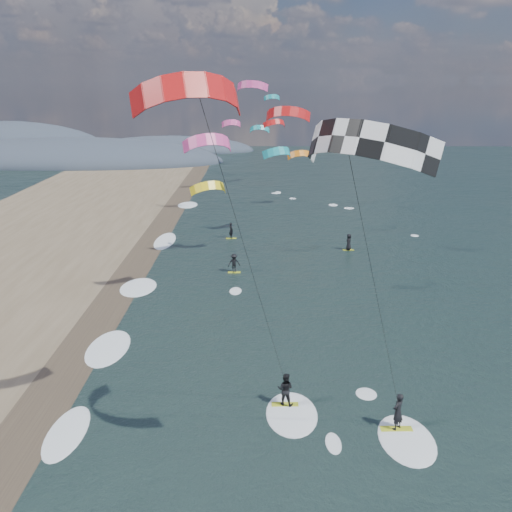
{
  "coord_description": "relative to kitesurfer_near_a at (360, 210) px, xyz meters",
  "views": [
    {
      "loc": [
        -0.87,
        -17.44,
        16.09
      ],
      "look_at": [
        -1.0,
        12.0,
        7.0
      ],
      "focal_mm": 40.0,
      "sensor_mm": 36.0,
      "label": 1
    }
  ],
  "objects": [
    {
      "name": "coastal_hills",
      "position": [
        -47.39,
        106.56,
        -11.91
      ],
      "size": [
        80.0,
        41.0,
        15.0
      ],
      "color": "#3D4756",
      "rests_on": "ground"
    },
    {
      "name": "kitesurfer_near_a",
      "position": [
        0.0,
        0.0,
        0.0
      ],
      "size": [
        7.96,
        9.62,
        15.43
      ],
      "color": "gold",
      "rests_on": "ground"
    },
    {
      "name": "kitesurfer_near_b",
      "position": [
        -4.41,
        2.85,
        -0.69
      ],
      "size": [
        7.21,
        8.82,
        16.79
      ],
      "color": "gold",
      "rests_on": "ground"
    },
    {
      "name": "far_kitesurfers",
      "position": [
        -2.36,
        32.74,
        -11.05
      ],
      "size": [
        12.93,
        12.02,
        1.74
      ],
      "color": "gold",
      "rests_on": "ground"
    },
    {
      "name": "bg_kite_field",
      "position": [
        -2.96,
        51.23,
        -1.01
      ],
      "size": [
        13.27,
        73.07,
        10.03
      ],
      "color": "teal",
      "rests_on": "ground"
    },
    {
      "name": "shoreline_surf",
      "position": [
        -13.34,
        13.45,
        -11.91
      ],
      "size": [
        2.4,
        79.4,
        0.11
      ],
      "color": "white",
      "rests_on": "ground"
    },
    {
      "name": "wet_sand_strip",
      "position": [
        -14.54,
        8.7,
        -11.9
      ],
      "size": [
        3.0,
        240.0,
        0.0
      ],
      "primitive_type": "cube",
      "color": "#382D23",
      "rests_on": "ground"
    }
  ]
}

